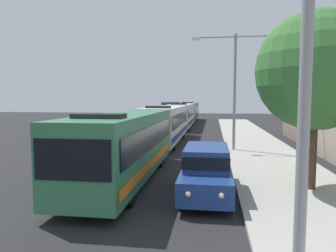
{
  "coord_description": "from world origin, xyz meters",
  "views": [
    {
      "loc": [
        2.62,
        -0.28,
        3.73
      ],
      "look_at": [
        -0.22,
        19.4,
        1.98
      ],
      "focal_mm": 33.27,
      "sensor_mm": 36.0,
      "label": 1
    }
  ],
  "objects_px": {
    "white_suv": "(206,169)",
    "box_truck_oncoming": "(170,111)",
    "streetlamp_mid": "(235,79)",
    "roadside_tree": "(316,71)",
    "bus_second_in_line": "(166,123)",
    "bus_middle": "(182,115)",
    "bus_lead": "(125,144)",
    "bus_fourth_in_line": "(189,111)"
  },
  "relations": [
    {
      "from": "bus_lead",
      "to": "roadside_tree",
      "type": "height_order",
      "value": "roadside_tree"
    },
    {
      "from": "white_suv",
      "to": "bus_middle",
      "type": "bearing_deg",
      "value": 97.68
    },
    {
      "from": "bus_lead",
      "to": "bus_middle",
      "type": "xyz_separation_m",
      "value": [
        0.0,
        25.73,
        0.0
      ]
    },
    {
      "from": "bus_fourth_in_line",
      "to": "box_truck_oncoming",
      "type": "height_order",
      "value": "bus_fourth_in_line"
    },
    {
      "from": "roadside_tree",
      "to": "bus_lead",
      "type": "bearing_deg",
      "value": 174.64
    },
    {
      "from": "bus_second_in_line",
      "to": "roadside_tree",
      "type": "relative_size",
      "value": 1.78
    },
    {
      "from": "bus_lead",
      "to": "bus_second_in_line",
      "type": "bearing_deg",
      "value": 90.0
    },
    {
      "from": "bus_lead",
      "to": "bus_fourth_in_line",
      "type": "distance_m",
      "value": 38.34
    },
    {
      "from": "bus_second_in_line",
      "to": "bus_middle",
      "type": "bearing_deg",
      "value": 90.0
    },
    {
      "from": "bus_fourth_in_line",
      "to": "white_suv",
      "type": "distance_m",
      "value": 40.22
    },
    {
      "from": "bus_fourth_in_line",
      "to": "roadside_tree",
      "type": "height_order",
      "value": "roadside_tree"
    },
    {
      "from": "streetlamp_mid",
      "to": "bus_fourth_in_line",
      "type": "bearing_deg",
      "value": 100.31
    },
    {
      "from": "box_truck_oncoming",
      "to": "roadside_tree",
      "type": "bearing_deg",
      "value": -74.28
    },
    {
      "from": "bus_fourth_in_line",
      "to": "streetlamp_mid",
      "type": "height_order",
      "value": "streetlamp_mid"
    },
    {
      "from": "bus_middle",
      "to": "box_truck_oncoming",
      "type": "xyz_separation_m",
      "value": [
        -3.3,
        13.1,
        0.02
      ]
    },
    {
      "from": "bus_fourth_in_line",
      "to": "white_suv",
      "type": "relative_size",
      "value": 2.44
    },
    {
      "from": "bus_middle",
      "to": "streetlamp_mid",
      "type": "height_order",
      "value": "streetlamp_mid"
    },
    {
      "from": "bus_second_in_line",
      "to": "roadside_tree",
      "type": "height_order",
      "value": "roadside_tree"
    },
    {
      "from": "streetlamp_mid",
      "to": "roadside_tree",
      "type": "xyz_separation_m",
      "value": [
        2.43,
        -9.4,
        -0.29
      ]
    },
    {
      "from": "bus_lead",
      "to": "streetlamp_mid",
      "type": "relative_size",
      "value": 1.35
    },
    {
      "from": "bus_fourth_in_line",
      "to": "streetlamp_mid",
      "type": "bearing_deg",
      "value": -79.69
    },
    {
      "from": "white_suv",
      "to": "box_truck_oncoming",
      "type": "xyz_separation_m",
      "value": [
        -7.0,
        40.53,
        0.68
      ]
    },
    {
      "from": "bus_second_in_line",
      "to": "streetlamp_mid",
      "type": "relative_size",
      "value": 1.54
    },
    {
      "from": "bus_lead",
      "to": "bus_middle",
      "type": "bearing_deg",
      "value": 90.0
    },
    {
      "from": "bus_middle",
      "to": "bus_lead",
      "type": "bearing_deg",
      "value": -90.0
    },
    {
      "from": "box_truck_oncoming",
      "to": "streetlamp_mid",
      "type": "bearing_deg",
      "value": -73.91
    },
    {
      "from": "bus_lead",
      "to": "box_truck_oncoming",
      "type": "distance_m",
      "value": 38.97
    },
    {
      "from": "bus_lead",
      "to": "bus_second_in_line",
      "type": "distance_m",
      "value": 12.36
    },
    {
      "from": "bus_second_in_line",
      "to": "roadside_tree",
      "type": "bearing_deg",
      "value": -59.11
    },
    {
      "from": "bus_middle",
      "to": "roadside_tree",
      "type": "bearing_deg",
      "value": -73.52
    },
    {
      "from": "white_suv",
      "to": "box_truck_oncoming",
      "type": "relative_size",
      "value": 0.63
    },
    {
      "from": "bus_second_in_line",
      "to": "white_suv",
      "type": "bearing_deg",
      "value": -75.26
    },
    {
      "from": "bus_fourth_in_line",
      "to": "roadside_tree",
      "type": "bearing_deg",
      "value": -78.67
    },
    {
      "from": "bus_middle",
      "to": "bus_fourth_in_line",
      "type": "xyz_separation_m",
      "value": [
        0.0,
        12.61,
        0.0
      ]
    },
    {
      "from": "white_suv",
      "to": "roadside_tree",
      "type": "relative_size",
      "value": 0.71
    },
    {
      "from": "bus_lead",
      "to": "box_truck_oncoming",
      "type": "xyz_separation_m",
      "value": [
        -3.3,
        38.83,
        0.02
      ]
    },
    {
      "from": "bus_second_in_line",
      "to": "bus_fourth_in_line",
      "type": "distance_m",
      "value": 25.98
    },
    {
      "from": "box_truck_oncoming",
      "to": "streetlamp_mid",
      "type": "height_order",
      "value": "streetlamp_mid"
    },
    {
      "from": "white_suv",
      "to": "bus_lead",
      "type": "bearing_deg",
      "value": 155.31
    },
    {
      "from": "bus_lead",
      "to": "bus_fourth_in_line",
      "type": "xyz_separation_m",
      "value": [
        0.0,
        38.34,
        0.0
      ]
    },
    {
      "from": "white_suv",
      "to": "roadside_tree",
      "type": "xyz_separation_m",
      "value": [
        4.13,
        0.96,
        3.76
      ]
    },
    {
      "from": "streetlamp_mid",
      "to": "bus_second_in_line",
      "type": "bearing_deg",
      "value": 145.63
    }
  ]
}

